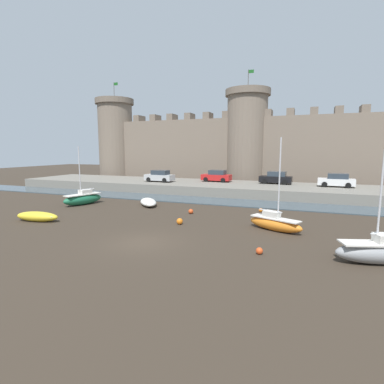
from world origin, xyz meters
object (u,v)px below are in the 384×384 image
(sailboat_foreground_centre, at_px, (381,251))
(mooring_buoy_mid_mud, at_px, (261,210))
(car_quay_centre_west, at_px, (217,176))
(sailboat_near_channel_left, at_px, (275,223))
(car_quay_west, at_px, (337,180))
(car_quay_east, at_px, (160,176))
(sailboat_midflat_left, at_px, (83,198))
(mooring_buoy_near_channel, at_px, (259,251))
(mooring_buoy_off_centre, at_px, (180,221))
(rowboat_near_channel_right, at_px, (148,202))
(car_quay_centre_east, at_px, (276,178))
(rowboat_midflat_right, at_px, (37,216))
(mooring_buoy_near_shore, at_px, (191,211))

(sailboat_foreground_centre, relative_size, mooring_buoy_mid_mud, 15.47)
(car_quay_centre_west, bearing_deg, sailboat_near_channel_left, -62.72)
(car_quay_west, xyz_separation_m, car_quay_east, (-22.63, -2.30, 0.00))
(sailboat_midflat_left, relative_size, mooring_buoy_near_channel, 15.86)
(sailboat_near_channel_left, bearing_deg, mooring_buoy_off_centre, -173.54)
(sailboat_near_channel_left, bearing_deg, mooring_buoy_mid_mud, 106.75)
(car_quay_west, height_order, car_quay_east, same)
(rowboat_near_channel_right, bearing_deg, car_quay_centre_east, 50.88)
(mooring_buoy_off_centre, bearing_deg, rowboat_midflat_right, -164.19)
(sailboat_near_channel_left, relative_size, car_quay_east, 1.55)
(mooring_buoy_near_shore, distance_m, car_quay_east, 16.30)
(car_quay_east, bearing_deg, rowboat_near_channel_right, -68.90)
(sailboat_near_channel_left, height_order, car_quay_west, sailboat_near_channel_left)
(mooring_buoy_near_channel, bearing_deg, car_quay_west, 76.57)
(car_quay_centre_west, bearing_deg, car_quay_centre_east, 1.23)
(rowboat_near_channel_right, height_order, mooring_buoy_near_shore, rowboat_near_channel_right)
(sailboat_near_channel_left, distance_m, car_quay_centre_east, 19.41)
(sailboat_near_channel_left, bearing_deg, sailboat_foreground_centre, -39.02)
(sailboat_near_channel_left, bearing_deg, sailboat_midflat_left, 170.41)
(car_quay_west, bearing_deg, mooring_buoy_mid_mud, -120.34)
(rowboat_near_channel_right, bearing_deg, rowboat_midflat_right, -117.75)
(rowboat_midflat_right, height_order, sailboat_midflat_left, sailboat_midflat_left)
(rowboat_near_channel_right, relative_size, sailboat_near_channel_left, 0.63)
(sailboat_near_channel_left, relative_size, car_quay_west, 1.55)
(mooring_buoy_off_centre, bearing_deg, sailboat_foreground_centre, -16.54)
(mooring_buoy_mid_mud, bearing_deg, car_quay_centre_west, 121.63)
(rowboat_near_channel_right, bearing_deg, car_quay_east, 111.10)
(sailboat_foreground_centre, xyz_separation_m, car_quay_centre_east, (-7.37, 23.79, 1.37))
(sailboat_foreground_centre, relative_size, mooring_buoy_off_centre, 11.80)
(mooring_buoy_near_shore, distance_m, car_quay_centre_east, 17.26)
(sailboat_foreground_centre, height_order, car_quay_centre_east, sailboat_foreground_centre)
(mooring_buoy_mid_mud, bearing_deg, rowboat_near_channel_right, -176.33)
(sailboat_near_channel_left, bearing_deg, mooring_buoy_near_shore, 157.65)
(rowboat_midflat_right, relative_size, mooring_buoy_near_channel, 9.87)
(sailboat_foreground_centre, distance_m, sailboat_midflat_left, 26.44)
(sailboat_near_channel_left, relative_size, mooring_buoy_near_shore, 15.03)
(rowboat_near_channel_right, relative_size, car_quay_west, 0.97)
(mooring_buoy_mid_mud, xyz_separation_m, car_quay_west, (7.20, 12.31, 1.82))
(sailboat_foreground_centre, height_order, mooring_buoy_mid_mud, sailboat_foreground_centre)
(sailboat_midflat_left, distance_m, mooring_buoy_near_shore, 12.13)
(sailboat_near_channel_left, xyz_separation_m, mooring_buoy_mid_mud, (-1.83, 6.08, -0.39))
(rowboat_near_channel_right, height_order, sailboat_near_channel_left, sailboat_near_channel_left)
(car_quay_centre_west, bearing_deg, car_quay_east, -157.82)
(sailboat_midflat_left, distance_m, car_quay_east, 13.06)
(mooring_buoy_mid_mud, height_order, car_quay_east, car_quay_east)
(rowboat_midflat_right, height_order, mooring_buoy_off_centre, rowboat_midflat_right)
(sailboat_foreground_centre, distance_m, mooring_buoy_off_centre, 13.09)
(mooring_buoy_near_shore, bearing_deg, sailboat_foreground_centre, -30.13)
(sailboat_midflat_left, distance_m, car_quay_centre_west, 18.64)
(mooring_buoy_near_channel, bearing_deg, car_quay_centre_east, 93.51)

